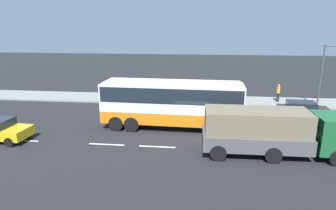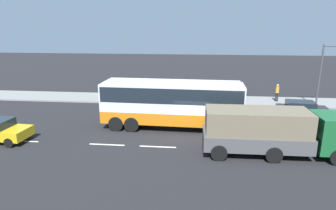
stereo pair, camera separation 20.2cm
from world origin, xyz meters
TOP-DOWN VIEW (x-y plane):
  - ground_plane at (0.00, 0.00)m, footprint 120.00×120.00m
  - sidewalk_curb at (0.00, 9.59)m, footprint 80.00×4.00m
  - lane_centreline at (-0.58, -2.75)m, footprint 37.45×0.16m
  - coach_bus at (-1.54, 0.98)m, footprint 10.61×3.01m
  - cargo_truck at (4.94, -3.14)m, footprint 8.49×2.71m
  - car_black_sedan at (9.21, 4.57)m, footprint 4.18×2.11m
  - pedestrian_near_curb at (8.43, 9.61)m, footprint 0.32×0.32m
  - street_lamp at (11.82, 7.81)m, footprint 1.73×0.24m

SIDE VIEW (x-z plane):
  - ground_plane at x=0.00m, z-range 0.00..0.00m
  - lane_centreline at x=-0.58m, z-range 0.00..0.01m
  - sidewalk_curb at x=0.00m, z-range 0.00..0.15m
  - car_black_sedan at x=9.21m, z-range 0.05..1.51m
  - pedestrian_near_curb at x=8.43m, z-range 0.29..2.07m
  - cargo_truck at x=4.94m, z-range 0.16..2.97m
  - coach_bus at x=-1.54m, z-range 0.43..4.04m
  - street_lamp at x=11.82m, z-range 0.64..6.50m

